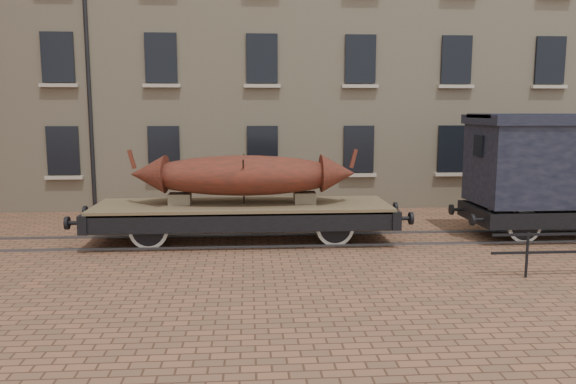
{
  "coord_description": "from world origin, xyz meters",
  "views": [
    {
      "loc": [
        -3.0,
        -15.22,
        3.61
      ],
      "look_at": [
        -1.89,
        0.5,
        1.3
      ],
      "focal_mm": 35.0,
      "sensor_mm": 36.0,
      "label": 1
    }
  ],
  "objects": [
    {
      "name": "flatcar_wagon",
      "position": [
        -3.17,
        -0.0,
        0.85
      ],
      "size": [
        9.04,
        2.45,
        1.36
      ],
      "color": "brown",
      "rests_on": "ground"
    },
    {
      "name": "warehouse_cream",
      "position": [
        3.0,
        9.99,
        7.0
      ],
      "size": [
        40.0,
        10.19,
        14.0
      ],
      "color": "#C8B591",
      "rests_on": "ground"
    },
    {
      "name": "ground",
      "position": [
        0.0,
        0.0,
        0.0
      ],
      "size": [
        90.0,
        90.0,
        0.0
      ],
      "primitive_type": "plane",
      "color": "brown"
    },
    {
      "name": "iron_boat",
      "position": [
        -3.14,
        0.0,
        1.85
      ],
      "size": [
        6.22,
        1.85,
        1.5
      ],
      "color": "maroon",
      "rests_on": "flatcar_wagon"
    },
    {
      "name": "rail_track",
      "position": [
        0.0,
        0.0,
        0.03
      ],
      "size": [
        30.0,
        1.52,
        0.06
      ],
      "color": "#59595E",
      "rests_on": "ground"
    }
  ]
}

